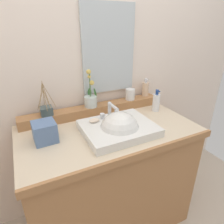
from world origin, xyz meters
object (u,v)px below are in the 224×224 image
Objects in this scene: tumbler_cup at (130,94)px; tissue_box at (45,132)px; sink_basin at (119,130)px; soap_dispenser at (145,89)px; lotion_bottle at (156,102)px; reed_diffuser at (46,110)px; potted_plant at (91,98)px; soap_bar at (94,120)px.

tissue_box is (-0.72, -0.22, -0.05)m from tumbler_cup.
soap_dispenser is (0.44, 0.35, 0.11)m from sink_basin.
tumbler_cup is at bearing 134.64° from lotion_bottle.
soap_dispenser is at bearing 15.56° from tissue_box.
sink_basin is at bearing -13.96° from tissue_box.
reed_diffuser reaches higher than tumbler_cup.
sink_basin is 2.96× the size of soap_dispenser.
tumbler_cup is 0.69× the size of tissue_box.
sink_basin is 0.52m from reed_diffuser.
lotion_bottle reaches higher than sink_basin.
soap_dispenser is 0.83m from reed_diffuser.
sink_basin is 1.89× the size of reed_diffuser.
sink_basin is 0.36m from potted_plant.
soap_bar is 0.54× the size of tissue_box.
soap_dispenser is at bearing 23.09° from soap_bar.
sink_basin is 5.03× the size of tumbler_cup.
tumbler_cup reaches higher than soap_bar.
soap_bar is 0.62m from soap_dispenser.
tumbler_cup is at bearing 49.97° from sink_basin.
sink_basin is at bearing -130.03° from tumbler_cup.
reed_diffuser reaches higher than soap_bar.
soap_bar is at bearing -151.50° from tumbler_cup.
tumbler_cup is 0.38× the size of reed_diffuser.
lotion_bottle is 1.35× the size of tissue_box.
potted_plant is 1.88× the size of soap_dispenser.
reed_diffuser reaches higher than sink_basin.
soap_bar is (-0.12, 0.11, 0.05)m from sink_basin.
soap_bar is at bearing -156.91° from soap_dispenser.
soap_dispenser is at bearing 2.56° from potted_plant.
tissue_box is (-0.31, -0.00, -0.00)m from soap_bar.
lotion_bottle is at bearing 4.60° from tissue_box.
lotion_bottle is at bearing 22.64° from sink_basin.
sink_basin is 0.58m from soap_dispenser.
potted_plant is at bearing 74.66° from soap_bar.
reed_diffuser is at bearing -179.56° from potted_plant.
tumbler_cup is 0.75m from tissue_box.
sink_basin is 0.17m from soap_bar.
lotion_bottle is (0.15, -0.15, -0.04)m from tumbler_cup.
reed_diffuser is at bearing 140.76° from soap_bar.
tissue_box is at bearing -175.40° from lotion_bottle.
potted_plant is 1.63× the size of lotion_bottle.
reed_diffuser is at bearing 77.45° from tissue_box.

